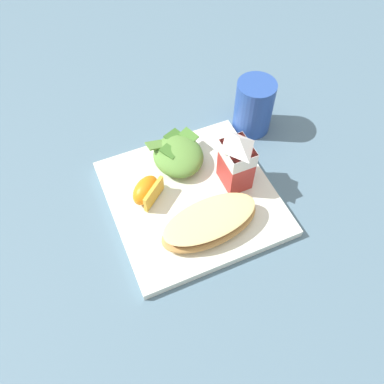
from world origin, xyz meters
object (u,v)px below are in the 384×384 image
Objects in this scene: green_salad_pile at (178,155)px; milk_carton at (236,158)px; white_plate at (192,198)px; cheesy_pizza_bread at (208,223)px; drinking_blue_cup at (254,106)px; orange_wedge_front at (147,191)px.

green_salad_pile is 0.96× the size of milk_carton.
white_plate is 0.08m from cheesy_pizza_bread.
white_plate is 0.22m from drinking_blue_cup.
orange_wedge_front is 0.63× the size of drinking_blue_cup.
green_salad_pile is 0.11m from milk_carton.
green_salad_pile is at bearing 122.51° from orange_wedge_front.
orange_wedge_front is (-0.03, -0.07, 0.03)m from white_plate.
drinking_blue_cup is (-0.19, 0.19, 0.02)m from cheesy_pizza_bread.
white_plate is at bearing -56.76° from drinking_blue_cup.
white_plate is 4.04× the size of orange_wedge_front.
milk_carton reaches higher than orange_wedge_front.
milk_carton is at bearing -40.48° from drinking_blue_cup.
green_salad_pile reaches higher than cheesy_pizza_bread.
cheesy_pizza_bread is 2.53× the size of orange_wedge_front.
milk_carton is 0.16m from orange_wedge_front.
green_salad_pile is 1.53× the size of orange_wedge_front.
drinking_blue_cup is at bearing 135.99° from cheesy_pizza_bread.
milk_carton is 1.59× the size of orange_wedge_front.
milk_carton reaches higher than cheesy_pizza_bread.
orange_wedge_front is at bearing -70.17° from drinking_blue_cup.
milk_carton is 1.00× the size of drinking_blue_cup.
cheesy_pizza_bread is 0.27m from drinking_blue_cup.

